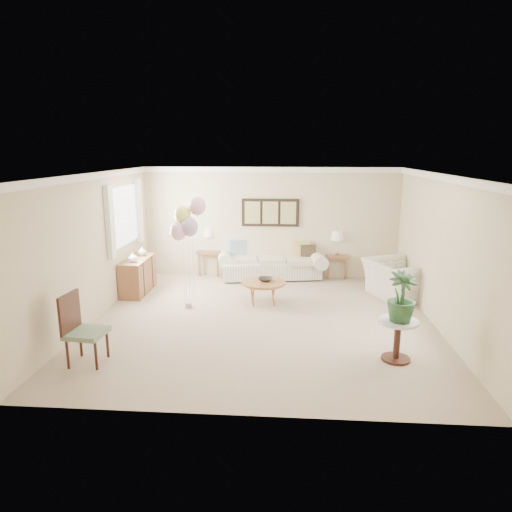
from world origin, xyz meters
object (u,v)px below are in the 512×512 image
at_px(sofa, 271,262).
at_px(accent_chair, 81,327).
at_px(coffee_table, 263,283).
at_px(armchair, 396,280).
at_px(balloon_cluster, 187,220).

xyz_separation_m(sofa, accent_chair, (-2.49, -4.75, 0.17)).
bearing_deg(coffee_table, armchair, 11.22).
bearing_deg(accent_chair, armchair, 33.23).
bearing_deg(balloon_cluster, coffee_table, 14.30).
height_order(coffee_table, accent_chair, accent_chair).
distance_m(accent_chair, balloon_cluster, 2.90).
distance_m(sofa, coffee_table, 1.93).
height_order(sofa, balloon_cluster, balloon_cluster).
bearing_deg(balloon_cluster, armchair, 12.28).
bearing_deg(coffee_table, balloon_cluster, -165.70).
height_order(sofa, accent_chair, accent_chair).
bearing_deg(coffee_table, sofa, 87.83).
bearing_deg(sofa, armchair, -27.80).
xyz_separation_m(coffee_table, accent_chair, (-2.42, -2.82, 0.13)).
distance_m(sofa, accent_chair, 5.37).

